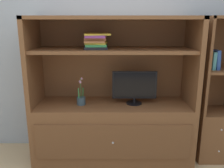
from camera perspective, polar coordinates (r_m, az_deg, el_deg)
name	(u,v)px	position (r m, az deg, el deg)	size (l,w,h in m)	color
painted_rear_wall	(112,40)	(2.97, -0.03, 10.71)	(6.00, 0.10, 2.80)	#9EA8B2
media_console	(112,116)	(2.84, 0.00, -7.85)	(1.85, 0.62, 1.67)	brown
tv_monitor	(134,87)	(2.72, 5.25, -0.63)	(0.51, 0.18, 0.39)	black
potted_plant	(80,99)	(2.74, -7.74, -3.75)	(0.10, 0.10, 0.32)	#384C56
magazine_stack	(95,41)	(2.63, -4.08, 10.37)	(0.31, 0.35, 0.17)	black
bookshelf_tall	(213,113)	(3.08, 23.37, -6.46)	(0.43, 0.43, 1.67)	brown
upright_book_row	(212,60)	(2.88, 23.04, 5.35)	(0.13, 0.17, 0.22)	#A56638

